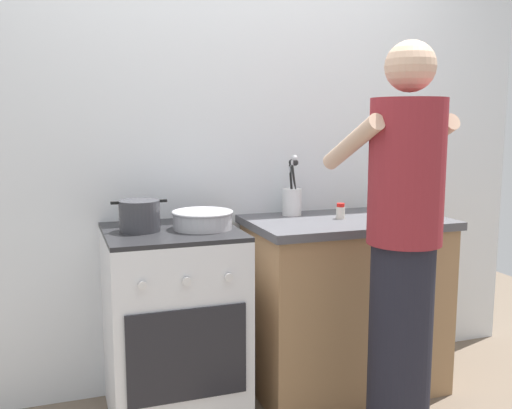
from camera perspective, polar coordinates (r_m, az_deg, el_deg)
name	(u,v)px	position (r m, az deg, el deg)	size (l,w,h in m)	color
back_wall	(259,147)	(3.07, 0.29, 5.73)	(3.20, 0.10, 2.50)	silver
countertop	(345,303)	(3.04, 8.86, -9.73)	(1.00, 0.60, 0.90)	#99724C
stove_range	(173,324)	(2.75, -8.26, -11.75)	(0.60, 0.62, 0.90)	silver
pot	(140,216)	(2.60, -11.56, -1.12)	(0.25, 0.18, 0.14)	#38383D
mixing_bowl	(203,219)	(2.62, -5.36, -1.43)	(0.28, 0.28, 0.08)	#B7B7BC
utensil_crock	(292,197)	(2.98, 3.63, 0.76)	(0.10, 0.10, 0.32)	silver
spice_bottle	(341,211)	(2.91, 8.44, -0.67)	(0.04, 0.04, 0.08)	silver
oil_bottle	(383,198)	(3.02, 12.60, 0.62)	(0.07, 0.07, 0.23)	gold
person	(403,253)	(2.40, 14.44, -4.70)	(0.41, 0.50, 1.70)	black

